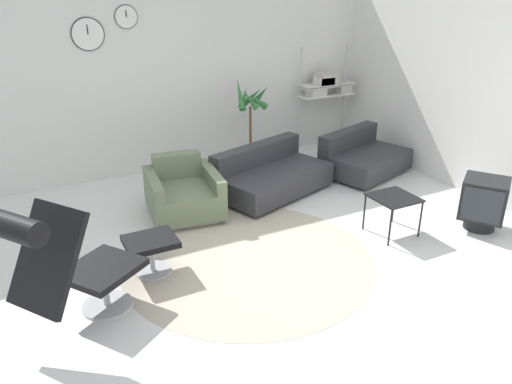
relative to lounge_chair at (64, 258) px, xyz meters
name	(u,v)px	position (x,y,z in m)	size (l,w,h in m)	color
ground_plane	(271,252)	(2.05, 0.38, -0.68)	(12.00, 12.00, 0.00)	white
wall_back	(173,74)	(2.04, 3.31, 0.72)	(12.00, 0.09, 2.80)	silver
wall_right	(498,92)	(5.19, 0.38, 0.72)	(0.06, 12.00, 2.80)	silver
round_rug	(248,260)	(1.76, 0.34, -0.68)	(2.58, 2.58, 0.01)	#BCB29E
lounge_chair	(64,258)	(0.00, 0.00, 0.00)	(1.20, 1.05, 1.20)	#BCBCC1
ottoman	(151,247)	(0.82, 0.57, -0.40)	(0.49, 0.42, 0.37)	#BCBCC1
armchair_red	(184,195)	(1.55, 1.68, -0.42)	(0.93, 0.99, 0.68)	silver
couch_low	(271,177)	(2.81, 1.77, -0.45)	(1.71, 1.27, 0.62)	black
couch_second	(362,159)	(4.35, 1.78, -0.45)	(1.42, 1.18, 0.62)	black
side_table	(394,200)	(3.46, 0.13, -0.27)	(0.47, 0.47, 0.45)	black
crt_television	(483,202)	(4.46, -0.25, -0.35)	(0.64, 0.65, 0.61)	black
potted_plant	(251,126)	(2.98, 2.70, -0.01)	(0.48, 0.50, 1.37)	silver
shelf_unit	(327,86)	(4.51, 3.02, 0.39)	(0.93, 0.28, 1.68)	#BCBCC1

